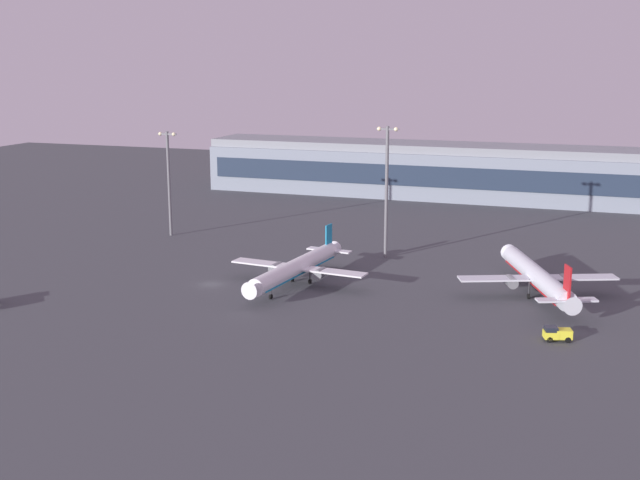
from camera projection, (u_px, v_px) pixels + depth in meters
The scene contains 7 objects.
ground_plane at pixel (211, 284), 153.33m from camera, with size 416.00×416.00×0.00m, color #424449.
terminal_building at pixel (423, 170), 250.38m from camera, with size 135.58×22.40×16.40m.
airplane_far_stand at pixel (297, 267), 152.16m from camera, with size 27.49×35.24×9.04m.
airplane_taxiway_distant at pixel (537, 277), 145.08m from camera, with size 27.79×35.24×9.45m.
baggage_tractor at pixel (557, 333), 122.43m from camera, with size 4.53×3.06×2.25m.
apron_light_west at pixel (169, 177), 192.61m from camera, with size 4.80×0.90×25.04m.
apron_light_central at pixel (387, 184), 170.18m from camera, with size 4.80×0.90×28.14m.
Camera 1 is at (68.08, -132.73, 41.88)m, focal length 45.42 mm.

